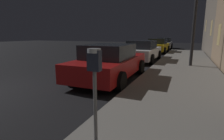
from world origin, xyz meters
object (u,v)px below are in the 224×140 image
parking_meter (95,74)px  car_silver (164,43)px  car_white (143,51)px  car_yellow_cab (158,46)px  car_red (110,62)px

parking_meter → car_silver: bearing=94.4°
car_white → car_yellow_cab: bearing=90.0°
car_red → car_silver: (0.00, 17.40, 0.01)m
parking_meter → car_yellow_cab: size_ratio=0.35×
parking_meter → car_white: 9.87m
parking_meter → car_yellow_cab: bearing=95.9°
car_red → car_silver: bearing=90.0°
car_white → car_silver: (0.00, 11.91, 0.01)m
car_red → car_silver: 17.40m
car_silver → car_white: bearing=-90.0°
car_red → car_white: size_ratio=1.03×
parking_meter → car_yellow_cab: 16.16m
parking_meter → car_red: size_ratio=0.33×
car_red → car_yellow_cab: 11.84m
car_yellow_cab → car_white: bearing=-90.0°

